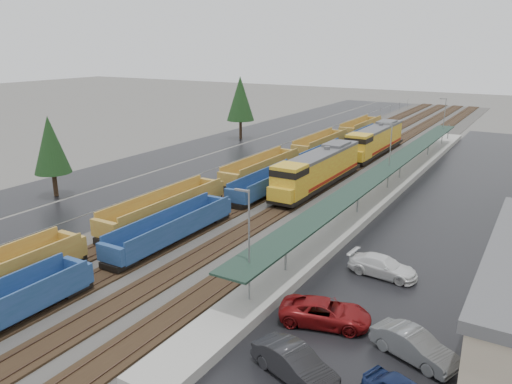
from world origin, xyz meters
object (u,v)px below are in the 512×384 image
locomotive_trail (375,140)px  locomotive_lead (317,170)px  parked_car_east_b (325,313)px  parked_car_east_e (414,346)px  parked_car_east_a (294,364)px  well_string_yellow (220,186)px  well_string_blue (227,204)px  parked_car_east_c (383,266)px

locomotive_trail → locomotive_lead: bearing=-90.0°
parked_car_east_b → parked_car_east_e: size_ratio=1.15×
locomotive_trail → parked_car_east_a: size_ratio=4.00×
parked_car_east_b → well_string_yellow: bearing=33.1°
locomotive_trail → well_string_yellow: locomotive_trail is taller
parked_car_east_e → well_string_yellow: bearing=74.1°
well_string_yellow → parked_car_east_e: 32.15m
parked_car_east_a → well_string_yellow: bearing=60.8°
well_string_blue → parked_car_east_c: well_string_blue is taller
locomotive_trail → well_string_blue: (-4.00, -33.60, -1.26)m
locomotive_trail → parked_car_east_a: (13.07, -52.88, -1.59)m
locomotive_trail → parked_car_east_c: 41.37m
locomotive_lead → well_string_blue: bearing=-107.6°
locomotive_trail → parked_car_east_b: size_ratio=3.63×
well_string_blue → parked_car_east_e: well_string_blue is taller
locomotive_trail → well_string_yellow: size_ratio=0.19×
locomotive_lead → parked_car_east_b: locomotive_lead is taller
well_string_yellow → well_string_blue: well_string_yellow is taller
well_string_blue → parked_car_east_e: bearing=-33.6°
well_string_yellow → well_string_blue: 6.03m
locomotive_trail → parked_car_east_c: locomotive_trail is taller
well_string_blue → parked_car_east_b: 21.41m
well_string_yellow → parked_car_east_a: 31.78m
locomotive_lead → locomotive_trail: 21.00m
locomotive_trail → parked_car_east_b: (12.39, -47.36, -1.65)m
locomotive_trail → parked_car_east_b: 48.98m
parked_car_east_b → parked_car_east_c: 8.32m
parked_car_east_a → parked_car_east_c: 13.78m
well_string_yellow → parked_car_east_e: (25.89, -19.06, -0.44)m
locomotive_lead → well_string_blue: size_ratio=0.20×
parked_car_east_a → parked_car_east_e: (4.82, 4.73, -0.03)m
locomotive_lead → parked_car_east_e: size_ratio=4.16×
parked_car_east_a → parked_car_east_e: size_ratio=1.04×
well_string_blue → parked_car_east_b: bearing=-40.0°
parked_car_east_c → parked_car_east_e: bearing=-149.2°
parked_car_east_a → parked_car_east_c: size_ratio=0.98×
locomotive_lead → parked_car_east_c: locomotive_lead is taller
locomotive_lead → parked_car_east_a: locomotive_lead is taller
well_string_yellow → parked_car_east_b: well_string_yellow is taller
locomotive_lead → parked_car_east_a: (13.07, -31.88, -1.59)m
parked_car_east_b → parked_car_east_e: (5.50, -0.79, 0.03)m
parked_car_east_c → parked_car_east_a: bearing=-177.0°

